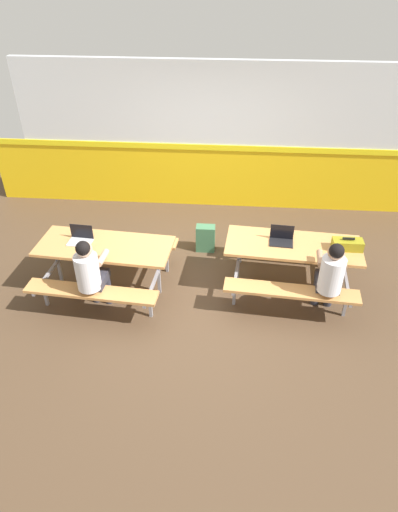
{
  "coord_description": "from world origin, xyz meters",
  "views": [
    {
      "loc": [
        0.41,
        -5.14,
        4.15
      ],
      "look_at": [
        0.0,
        -0.02,
        0.55
      ],
      "focal_mm": 31.69,
      "sensor_mm": 36.0,
      "label": 1
    }
  ],
  "objects_px": {
    "student_nearer": "(90,271)",
    "picnic_table_left": "(106,255)",
    "laptop_dark": "(281,239)",
    "toolbox_grey": "(347,244)",
    "student_further": "(330,274)",
    "backpack_dark": "(206,238)",
    "picnic_table_right": "(292,254)",
    "laptop_silver": "(81,238)"
  },
  "relations": [
    {
      "from": "student_nearer",
      "to": "picnic_table_left",
      "type": "bearing_deg",
      "value": 85.39
    },
    {
      "from": "laptop_dark",
      "to": "toolbox_grey",
      "type": "xyz_separation_m",
      "value": [
        0.87,
        -0.11,
        0.02
      ]
    },
    {
      "from": "student_nearer",
      "to": "student_further",
      "type": "bearing_deg",
      "value": 3.47
    },
    {
      "from": "backpack_dark",
      "to": "picnic_table_right",
      "type": "bearing_deg",
      "value": -34.64
    },
    {
      "from": "picnic_table_left",
      "to": "picnic_table_right",
      "type": "height_order",
      "value": "same"
    },
    {
      "from": "picnic_table_right",
      "to": "backpack_dark",
      "type": "height_order",
      "value": "picnic_table_right"
    },
    {
      "from": "picnic_table_right",
      "to": "student_further",
      "type": "relative_size",
      "value": 1.57
    },
    {
      "from": "student_nearer",
      "to": "backpack_dark",
      "type": "height_order",
      "value": "student_nearer"
    },
    {
      "from": "picnic_table_left",
      "to": "student_nearer",
      "type": "bearing_deg",
      "value": -94.61
    },
    {
      "from": "picnic_table_left",
      "to": "backpack_dark",
      "type": "distance_m",
      "value": 1.75
    },
    {
      "from": "student_nearer",
      "to": "backpack_dark",
      "type": "bearing_deg",
      "value": 50.42
    },
    {
      "from": "picnic_table_left",
      "to": "student_further",
      "type": "height_order",
      "value": "student_further"
    },
    {
      "from": "student_nearer",
      "to": "laptop_silver",
      "type": "xyz_separation_m",
      "value": [
        -0.3,
        0.62,
        0.08
      ]
    },
    {
      "from": "student_further",
      "to": "backpack_dark",
      "type": "xyz_separation_m",
      "value": [
        -1.67,
        1.46,
        -0.49
      ]
    },
    {
      "from": "toolbox_grey",
      "to": "backpack_dark",
      "type": "height_order",
      "value": "toolbox_grey"
    },
    {
      "from": "picnic_table_left",
      "to": "laptop_silver",
      "type": "distance_m",
      "value": 0.41
    },
    {
      "from": "student_nearer",
      "to": "laptop_dark",
      "type": "bearing_deg",
      "value": 18.58
    },
    {
      "from": "picnic_table_left",
      "to": "student_nearer",
      "type": "xyz_separation_m",
      "value": [
        -0.04,
        -0.55,
        0.13
      ]
    },
    {
      "from": "student_further",
      "to": "laptop_silver",
      "type": "distance_m",
      "value": 3.36
    },
    {
      "from": "student_further",
      "to": "laptop_dark",
      "type": "height_order",
      "value": "student_further"
    },
    {
      "from": "laptop_silver",
      "to": "laptop_dark",
      "type": "bearing_deg",
      "value": 4.27
    },
    {
      "from": "picnic_table_right",
      "to": "student_nearer",
      "type": "xyz_separation_m",
      "value": [
        -2.62,
        -0.78,
        0.13
      ]
    },
    {
      "from": "student_nearer",
      "to": "backpack_dark",
      "type": "xyz_separation_m",
      "value": [
        1.36,
        1.65,
        -0.49
      ]
    },
    {
      "from": "backpack_dark",
      "to": "picnic_table_left",
      "type": "bearing_deg",
      "value": -140.34
    },
    {
      "from": "picnic_table_left",
      "to": "toolbox_grey",
      "type": "xyz_separation_m",
      "value": [
        3.28,
        0.16,
        0.24
      ]
    },
    {
      "from": "picnic_table_left",
      "to": "laptop_silver",
      "type": "relative_size",
      "value": 5.62
    },
    {
      "from": "student_further",
      "to": "toolbox_grey",
      "type": "distance_m",
      "value": 0.62
    },
    {
      "from": "toolbox_grey",
      "to": "picnic_table_right",
      "type": "bearing_deg",
      "value": 175.44
    },
    {
      "from": "laptop_dark",
      "to": "toolbox_grey",
      "type": "bearing_deg",
      "value": -7.02
    },
    {
      "from": "laptop_silver",
      "to": "laptop_dark",
      "type": "xyz_separation_m",
      "value": [
        2.75,
        0.21,
        0.0
      ]
    },
    {
      "from": "laptop_dark",
      "to": "backpack_dark",
      "type": "relative_size",
      "value": 0.76
    },
    {
      "from": "picnic_table_right",
      "to": "student_further",
      "type": "bearing_deg",
      "value": -55.22
    },
    {
      "from": "student_further",
      "to": "picnic_table_right",
      "type": "bearing_deg",
      "value": 124.78
    },
    {
      "from": "laptop_silver",
      "to": "laptop_dark",
      "type": "distance_m",
      "value": 2.76
    },
    {
      "from": "student_nearer",
      "to": "toolbox_grey",
      "type": "bearing_deg",
      "value": 12.21
    },
    {
      "from": "laptop_silver",
      "to": "student_nearer",
      "type": "bearing_deg",
      "value": -64.29
    },
    {
      "from": "picnic_table_right",
      "to": "student_further",
      "type": "distance_m",
      "value": 0.73
    },
    {
      "from": "picnic_table_left",
      "to": "picnic_table_right",
      "type": "xyz_separation_m",
      "value": [
        2.58,
        0.22,
        0.0
      ]
    },
    {
      "from": "student_further",
      "to": "backpack_dark",
      "type": "height_order",
      "value": "student_further"
    },
    {
      "from": "student_nearer",
      "to": "laptop_dark",
      "type": "distance_m",
      "value": 2.59
    },
    {
      "from": "student_further",
      "to": "laptop_dark",
      "type": "xyz_separation_m",
      "value": [
        -0.58,
        0.64,
        0.08
      ]
    },
    {
      "from": "laptop_silver",
      "to": "backpack_dark",
      "type": "xyz_separation_m",
      "value": [
        1.66,
        1.03,
        -0.57
      ]
    }
  ]
}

